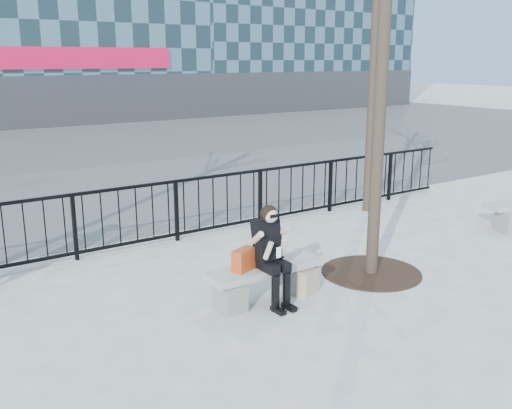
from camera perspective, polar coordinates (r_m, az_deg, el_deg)
ground at (r=7.78m, az=0.90°, el=-9.50°), size 120.00×120.00×0.00m
street_surface at (r=21.45m, az=-22.95°, el=4.78°), size 60.00×23.00×0.01m
railing at (r=10.06m, az=-8.98°, el=-0.77°), size 14.00×0.06×1.10m
tree_grate at (r=8.87m, az=11.44°, el=-6.67°), size 1.50×1.50×0.02m
bench_main at (r=7.67m, az=0.91°, el=-7.45°), size 1.65×0.46×0.49m
seated_woman at (r=7.42m, az=1.63°, el=-5.18°), size 0.50×0.64×1.34m
handbag at (r=7.40m, az=-1.20°, el=-5.53°), size 0.38×0.28×0.29m
shopping_bag at (r=7.93m, az=5.28°, el=-7.68°), size 0.41×0.27×0.36m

